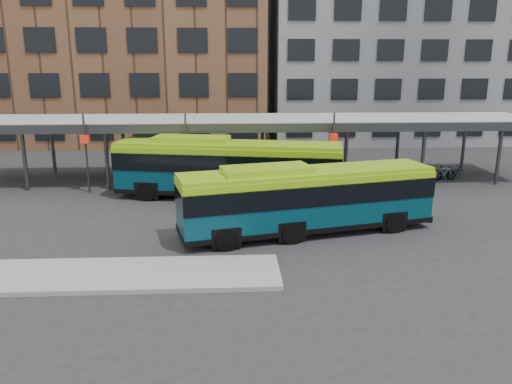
# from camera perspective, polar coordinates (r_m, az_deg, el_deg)

# --- Properties ---
(ground) EXTENTS (120.00, 120.00, 0.00)m
(ground) POSITION_cam_1_polar(r_m,az_deg,el_deg) (21.82, -2.00, -6.19)
(ground) COLOR #28282B
(ground) RESTS_ON ground
(boarding_island) EXTENTS (14.00, 3.00, 0.18)m
(boarding_island) POSITION_cam_1_polar(r_m,az_deg,el_deg) (19.71, -18.26, -9.02)
(boarding_island) COLOR gray
(boarding_island) RESTS_ON ground
(canopy) EXTENTS (40.00, 6.53, 4.80)m
(canopy) POSITION_cam_1_polar(r_m,az_deg,el_deg) (33.49, -2.52, 8.00)
(canopy) COLOR #999B9E
(canopy) RESTS_ON ground
(building_brick) EXTENTS (26.00, 14.00, 22.00)m
(building_brick) POSITION_cam_1_polar(r_m,az_deg,el_deg) (53.39, -14.04, 17.68)
(building_brick) COLOR brown
(building_brick) RESTS_ON ground
(building_grey) EXTENTS (24.00, 14.00, 20.00)m
(building_grey) POSITION_cam_1_polar(r_m,az_deg,el_deg) (54.91, 14.99, 16.48)
(building_grey) COLOR slate
(building_grey) RESTS_ON ground
(bus_front) EXTENTS (12.13, 5.29, 3.27)m
(bus_front) POSITION_cam_1_polar(r_m,az_deg,el_deg) (23.10, 5.77, -0.63)
(bus_front) COLOR #06384A
(bus_front) RESTS_ON ground
(bus_rear) EXTENTS (13.31, 5.23, 3.59)m
(bus_rear) POSITION_cam_1_polar(r_m,az_deg,el_deg) (29.04, -3.31, 2.90)
(bus_rear) COLOR #06384A
(bus_rear) RESTS_ON ground
(bike_rack) EXTENTS (5.59, 1.40, 1.01)m
(bike_rack) POSITION_cam_1_polar(r_m,az_deg,el_deg) (35.81, 18.94, 2.06)
(bike_rack) COLOR slate
(bike_rack) RESTS_ON ground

